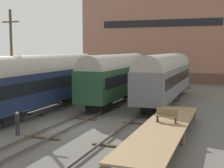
{
  "coord_description": "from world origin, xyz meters",
  "views": [
    {
      "loc": [
        11.21,
        -19.96,
        5.83
      ],
      "look_at": [
        0.0,
        10.16,
        2.2
      ],
      "focal_mm": 50.0,
      "sensor_mm": 36.0,
      "label": 1
    }
  ],
  "objects_px": {
    "train_car_navy": "(45,79)",
    "person_worker": "(17,121)",
    "train_car_green": "(117,75)",
    "train_car_grey": "(166,75)",
    "bench": "(167,115)",
    "utility_pole": "(12,59)"
  },
  "relations": [
    {
      "from": "train_car_navy",
      "to": "person_worker",
      "type": "relative_size",
      "value": 10.95
    },
    {
      "from": "train_car_green",
      "to": "person_worker",
      "type": "xyz_separation_m",
      "value": [
        -1.98,
        -14.58,
        -2.03
      ]
    },
    {
      "from": "train_car_green",
      "to": "train_car_navy",
      "type": "distance_m",
      "value": 8.18
    },
    {
      "from": "train_car_grey",
      "to": "person_worker",
      "type": "distance_m",
      "value": 17.95
    },
    {
      "from": "train_car_green",
      "to": "train_car_grey",
      "type": "relative_size",
      "value": 0.87
    },
    {
      "from": "train_car_grey",
      "to": "person_worker",
      "type": "xyz_separation_m",
      "value": [
        -6.92,
        -16.44,
        -2.04
      ]
    },
    {
      "from": "train_car_grey",
      "to": "person_worker",
      "type": "relative_size",
      "value": 10.94
    },
    {
      "from": "train_car_grey",
      "to": "bench",
      "type": "bearing_deg",
      "value": -78.91
    },
    {
      "from": "train_car_navy",
      "to": "train_car_grey",
      "type": "xyz_separation_m",
      "value": [
        9.88,
        8.37,
        0.03
      ]
    },
    {
      "from": "train_car_green",
      "to": "utility_pole",
      "type": "height_order",
      "value": "utility_pole"
    },
    {
      "from": "train_car_green",
      "to": "utility_pole",
      "type": "xyz_separation_m",
      "value": [
        -7.83,
        -7.52,
        1.89
      ]
    },
    {
      "from": "train_car_green",
      "to": "train_car_grey",
      "type": "xyz_separation_m",
      "value": [
        4.94,
        1.85,
        0.01
      ]
    },
    {
      "from": "train_car_navy",
      "to": "train_car_grey",
      "type": "relative_size",
      "value": 1.0
    },
    {
      "from": "person_worker",
      "to": "train_car_grey",
      "type": "bearing_deg",
      "value": 67.16
    },
    {
      "from": "train_car_navy",
      "to": "bench",
      "type": "xyz_separation_m",
      "value": [
        12.52,
        -5.12,
        -1.45
      ]
    },
    {
      "from": "utility_pole",
      "to": "person_worker",
      "type": "bearing_deg",
      "value": -50.41
    },
    {
      "from": "train_car_navy",
      "to": "train_car_grey",
      "type": "bearing_deg",
      "value": 40.28
    },
    {
      "from": "train_car_navy",
      "to": "train_car_grey",
      "type": "height_order",
      "value": "train_car_grey"
    },
    {
      "from": "train_car_green",
      "to": "person_worker",
      "type": "distance_m",
      "value": 14.85
    },
    {
      "from": "train_car_green",
      "to": "train_car_navy",
      "type": "height_order",
      "value": "train_car_navy"
    },
    {
      "from": "train_car_navy",
      "to": "train_car_green",
      "type": "bearing_deg",
      "value": 52.84
    },
    {
      "from": "train_car_navy",
      "to": "bench",
      "type": "height_order",
      "value": "train_car_navy"
    }
  ]
}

